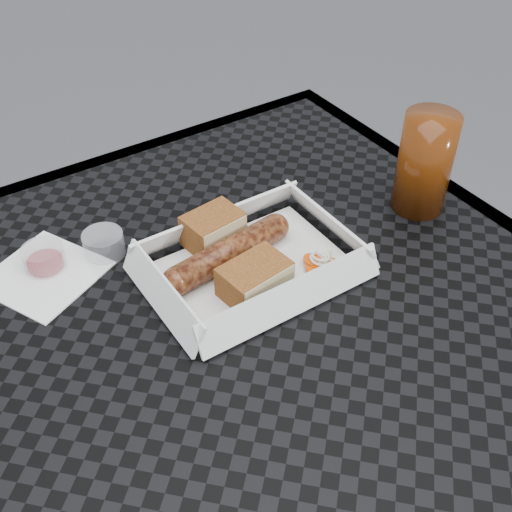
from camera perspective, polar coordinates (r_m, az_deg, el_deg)
The scene contains 10 objects.
patio_table at distance 0.77m, azimuth -1.52°, elevation -9.58°, with size 0.80×0.80×0.74m.
food_tray at distance 0.77m, azimuth -0.41°, elevation -1.16°, with size 0.22×0.15×0.00m, color white.
bratwurst at distance 0.76m, azimuth -2.48°, elevation 0.28°, with size 0.18×0.05×0.03m.
bread_near at distance 0.79m, azimuth -3.83°, elevation 2.38°, with size 0.07×0.05×0.04m, color brown.
bread_far at distance 0.72m, azimuth -0.13°, elevation -2.03°, with size 0.08×0.05×0.04m, color brown.
veg_garnish at distance 0.77m, azimuth 6.03°, elevation -0.82°, with size 0.03×0.03×0.00m.
napkin at distance 0.80m, azimuth -18.28°, elevation -1.58°, with size 0.12×0.12×0.00m, color white.
condiment_cup_sauce at distance 0.80m, azimuth -18.33°, elevation -0.18°, with size 0.05×0.05×0.03m, color maroon.
condiment_cup_empty at distance 0.81m, azimuth -13.38°, elevation 1.04°, with size 0.05×0.05×0.03m, color silver.
drink_glass at distance 0.86m, azimuth 14.77°, elevation 7.99°, with size 0.07×0.07×0.14m, color #4C1F06.
Camera 1 is at (-0.25, -0.42, 1.26)m, focal length 45.00 mm.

